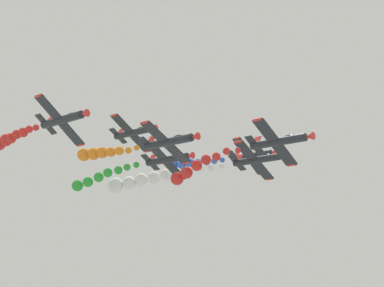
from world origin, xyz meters
name	(u,v)px	position (x,y,z in m)	size (l,w,h in m)	color
airplane_lead	(279,141)	(0.21, 16.71, 127.85)	(8.08, 10.35, 5.71)	#23282D
smoke_trail_lead	(193,169)	(-0.08, 0.10, 125.90)	(2.08, 14.29, 4.54)	red
airplane_left_inner	(257,160)	(-9.30, 5.44, 127.85)	(8.20, 10.35, 5.53)	#23282D
smoke_trail_left_inner	(143,180)	(-5.19, -17.12, 126.43)	(8.11, 22.07, 4.08)	white
airplane_right_inner	(169,142)	(9.63, 4.94, 128.12)	(8.50, 10.35, 5.01)	#23282D
smoke_trail_right_inner	(99,153)	(10.70, -9.53, 128.20)	(3.22, 11.82, 2.03)	orange
airplane_left_outer	(168,159)	(0.70, -4.65, 127.89)	(8.14, 10.35, 5.62)	#23282D
smoke_trail_left_outer	(96,178)	(1.74, -21.66, 126.44)	(3.48, 15.43, 3.93)	green
airplane_right_outer	(252,156)	(-20.58, -4.64, 131.25)	(7.74, 10.35, 6.19)	#23282D
smoke_trail_right_outer	(187,163)	(-19.13, -20.05, 131.40)	(3.64, 13.10, 2.45)	blue
airplane_trailing	(63,120)	(20.66, -4.73, 130.98)	(7.71, 10.35, 6.23)	#23282D
airplane_high_slot	(134,132)	(0.55, -13.23, 133.58)	(8.18, 10.35, 5.57)	#23282D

